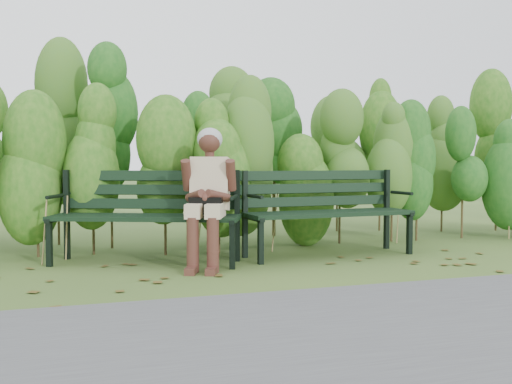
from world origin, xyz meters
name	(u,v)px	position (x,y,z in m)	size (l,w,h in m)	color
ground	(267,271)	(0.00, 0.00, 0.00)	(80.00, 80.00, 0.00)	#3C5423
footpath	(383,332)	(0.00, -2.20, 0.01)	(60.00, 2.50, 0.01)	#474749
hedge_band	(219,146)	(0.00, 1.86, 1.26)	(11.04, 1.67, 2.42)	#47381E
leaf_litter	(314,274)	(0.36, -0.31, 0.00)	(5.79, 2.27, 0.01)	brown
bench_left	(148,208)	(-1.03, 0.86, 0.57)	(2.03, 1.32, 0.97)	black
bench_right	(325,205)	(0.95, 0.76, 0.57)	(1.96, 0.75, 0.96)	black
seated_woman	(208,188)	(-0.49, 0.42, 0.79)	(0.65, 0.87, 1.41)	beige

